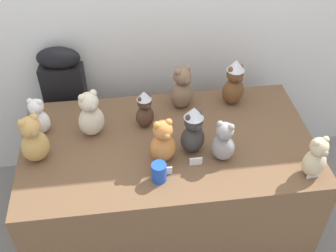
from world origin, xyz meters
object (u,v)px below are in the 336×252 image
Objects in this scene: teddy_bear_ash at (223,142)px; teddy_bear_mocha at (182,89)px; teddy_bear_cocoa at (145,109)px; teddy_bear_chestnut at (234,83)px; display_table at (168,185)px; teddy_bear_snow at (38,117)px; instrument_case at (70,114)px; teddy_bear_cream at (91,115)px; teddy_bear_ginger at (163,142)px; teddy_bear_honey at (34,140)px; teddy_bear_sand at (316,158)px; teddy_bear_charcoal at (193,130)px; party_cup_blue at (159,172)px.

teddy_bear_ash is 0.87× the size of teddy_bear_mocha.
teddy_bear_chestnut is at bearing -14.45° from teddy_bear_cocoa.
display_table is 0.90m from teddy_bear_snow.
instrument_case is 3.62× the size of teddy_bear_cream.
teddy_bear_cocoa is at bearing 89.45° from teddy_bear_ginger.
display_table is at bearing -168.00° from teddy_bear_chestnut.
teddy_bear_honey is at bearing -176.59° from display_table.
display_table is 0.69m from teddy_bear_cream.
teddy_bear_cocoa is (-0.25, -0.16, -0.01)m from teddy_bear_mocha.
teddy_bear_honey is at bearing 169.17° from teddy_bear_cocoa.
teddy_bear_sand is at bearing 9.09° from teddy_bear_ash.
teddy_bear_ash is at bearing -3.12° from teddy_bear_snow.
teddy_bear_charcoal is at bearing 2.21° from teddy_bear_ginger.
teddy_bear_ash is at bearing 17.33° from party_cup_blue.
teddy_bear_honey is 1.02m from teddy_bear_ash.
party_cup_blue is at bearing -80.20° from teddy_bear_cream.
teddy_bear_mocha is 0.29m from teddy_bear_cocoa.
instrument_case is at bearing 114.27° from teddy_bear_ginger.
teddy_bear_mocha is 0.92× the size of teddy_bear_chestnut.
party_cup_blue is at bearing -161.24° from teddy_bear_charcoal.
teddy_bear_snow is at bearing 144.25° from party_cup_blue.
display_table is at bearing -83.48° from teddy_bear_cocoa.
teddy_bear_charcoal is at bearing -34.48° from display_table.
teddy_bear_ginger is at bearing -46.09° from instrument_case.
teddy_bear_cream is at bearing 131.05° from teddy_bear_ginger.
teddy_bear_honey reaches higher than party_cup_blue.
party_cup_blue is (0.65, -0.47, -0.06)m from teddy_bear_snow.
instrument_case is 3.52× the size of teddy_bear_charcoal.
teddy_bear_mocha reaches higher than display_table.
teddy_bear_honey is 1.08× the size of teddy_bear_ginger.
instrument_case is at bearing 142.87° from teddy_bear_chestnut.
instrument_case is at bearing 170.54° from teddy_bear_ash.
party_cup_blue is (-0.36, -0.11, -0.06)m from teddy_bear_ash.
teddy_bear_ginger is 2.54× the size of party_cup_blue.
teddy_bear_honey reaches higher than teddy_bear_ash.
instrument_case is 0.53m from teddy_bear_snow.
instrument_case is 0.61m from teddy_bear_cream.
instrument_case is at bearing 110.16° from teddy_bear_cocoa.
party_cup_blue is (-0.21, -0.60, -0.08)m from teddy_bear_mocha.
teddy_bear_charcoal is 1.20× the size of teddy_bear_ash.
instrument_case reaches higher than party_cup_blue.
teddy_bear_honey is (-0.10, -0.64, 0.35)m from instrument_case.
teddy_bear_ash is at bearing -69.17° from teddy_bear_cocoa.
teddy_bear_honey is 1.00× the size of teddy_bear_cream.
display_table is 6.64× the size of teddy_bear_sand.
teddy_bear_honey is 0.35m from teddy_bear_cream.
instrument_case is at bearing 121.64° from party_cup_blue.
teddy_bear_snow is 0.80m from party_cup_blue.
teddy_bear_chestnut is at bearing 94.96° from teddy_bear_sand.
teddy_bear_cocoa reaches higher than teddy_bear_snow.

